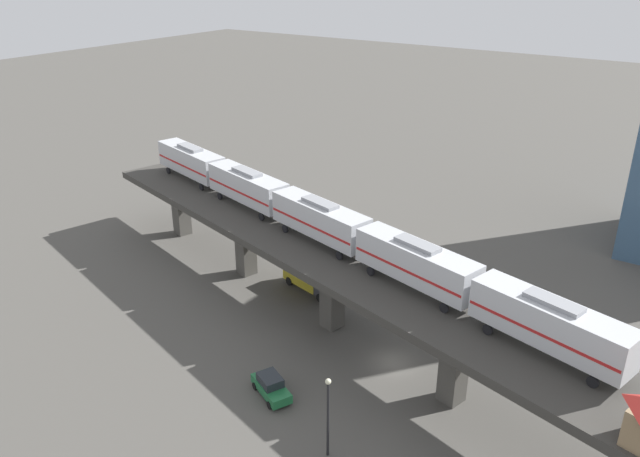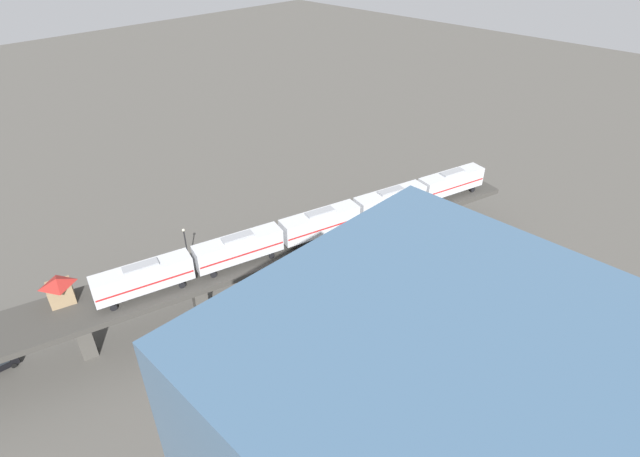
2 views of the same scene
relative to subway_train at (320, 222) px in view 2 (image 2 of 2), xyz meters
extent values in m
plane|color=#4C4944|center=(4.47, 11.19, -10.18)|extent=(400.00, 400.00, 0.00)
cube|color=#393733|center=(4.47, 11.19, -2.94)|extent=(32.10, 91.01, 0.80)
cube|color=#47443F|center=(-5.57, -25.98, -6.76)|extent=(2.21, 2.21, 6.85)
cube|color=#47443F|center=(-1.66, -11.50, -6.76)|extent=(2.21, 2.21, 6.85)
cube|color=#47443F|center=(2.26, 2.98, -6.76)|extent=(2.21, 2.21, 6.85)
cube|color=#47443F|center=(6.17, 17.46, -6.76)|extent=(2.21, 2.21, 6.85)
cube|color=#47443F|center=(10.08, 31.94, -6.76)|extent=(2.21, 2.21, 6.85)
cube|color=silver|center=(-6.57, -24.33, 0.00)|extent=(5.83, 12.31, 3.10)
cube|color=#B21E1E|center=(-6.57, -24.33, -0.30)|extent=(5.81, 12.09, 0.24)
cube|color=gray|center=(-6.57, -24.33, 1.73)|extent=(2.45, 4.42, 0.36)
cylinder|color=black|center=(-8.81, -28.07, -2.12)|extent=(0.43, 0.87, 0.84)
cylinder|color=black|center=(-6.52, -28.69, -2.12)|extent=(0.43, 0.87, 0.84)
cylinder|color=black|center=(-6.62, -19.96, -2.12)|extent=(0.43, 0.87, 0.84)
cylinder|color=black|center=(-4.33, -20.58, -2.12)|extent=(0.43, 0.87, 0.84)
cube|color=silver|center=(-3.29, -12.16, 0.00)|extent=(5.83, 12.31, 3.10)
cube|color=#B21E1E|center=(-3.29, -12.16, -0.30)|extent=(5.81, 12.09, 0.24)
cube|color=gray|center=(-3.29, -12.16, 1.73)|extent=(2.45, 4.42, 0.36)
cylinder|color=black|center=(-5.53, -15.91, -2.12)|extent=(0.43, 0.87, 0.84)
cylinder|color=black|center=(-3.23, -16.53, -2.12)|extent=(0.43, 0.87, 0.84)
cylinder|color=black|center=(-3.34, -7.80, -2.12)|extent=(0.43, 0.87, 0.84)
cylinder|color=black|center=(-1.04, -8.42, -2.12)|extent=(0.43, 0.87, 0.84)
cube|color=silver|center=(0.00, 0.00, 0.00)|extent=(5.83, 12.31, 3.10)
cube|color=#B21E1E|center=(0.00, 0.00, -0.30)|extent=(5.81, 12.09, 0.24)
cube|color=gray|center=(0.00, 0.00, 1.73)|extent=(2.45, 4.42, 0.36)
cylinder|color=black|center=(-2.24, -3.74, -2.12)|extent=(0.43, 0.87, 0.84)
cylinder|color=black|center=(0.05, -4.36, -2.12)|extent=(0.43, 0.87, 0.84)
cylinder|color=black|center=(-0.05, 4.36, -2.12)|extent=(0.43, 0.87, 0.84)
cylinder|color=black|center=(2.24, 3.74, -2.12)|extent=(0.43, 0.87, 0.84)
cube|color=silver|center=(3.29, 12.16, 0.00)|extent=(5.83, 12.31, 3.10)
cube|color=#B21E1E|center=(3.29, 12.16, -0.30)|extent=(5.81, 12.09, 0.24)
cube|color=gray|center=(3.29, 12.16, 1.73)|extent=(2.45, 4.42, 0.36)
cylinder|color=black|center=(1.04, 8.42, -2.12)|extent=(0.43, 0.87, 0.84)
cylinder|color=black|center=(3.34, 7.80, -2.12)|extent=(0.43, 0.87, 0.84)
cylinder|color=black|center=(3.23, 16.53, -2.12)|extent=(0.43, 0.87, 0.84)
cylinder|color=black|center=(5.53, 15.91, -2.12)|extent=(0.43, 0.87, 0.84)
cube|color=silver|center=(6.57, 24.33, 0.00)|extent=(5.83, 12.31, 3.10)
cube|color=#B21E1E|center=(6.57, 24.33, -0.30)|extent=(5.81, 12.09, 0.24)
cube|color=gray|center=(6.57, 24.33, 1.73)|extent=(2.45, 4.42, 0.36)
cylinder|color=black|center=(4.33, 20.58, -2.12)|extent=(0.43, 0.87, 0.84)
cylinder|color=black|center=(6.62, 19.96, -2.12)|extent=(0.43, 0.87, 0.84)
cylinder|color=black|center=(6.52, 28.69, -2.12)|extent=(0.43, 0.87, 0.84)
cylinder|color=black|center=(8.81, 28.07, -2.12)|extent=(0.43, 0.87, 0.84)
cube|color=#8C7251|center=(12.65, 32.26, -1.29)|extent=(3.43, 3.43, 2.50)
pyramid|color=maroon|center=(12.65, 32.26, 0.41)|extent=(3.95, 3.95, 0.90)
cylinder|color=black|center=(14.68, 39.61, -9.85)|extent=(0.27, 0.67, 0.66)
cylinder|color=black|center=(16.38, 39.53, -9.85)|extent=(0.27, 0.67, 0.66)
cube|color=#1E6638|center=(14.23, 4.67, -9.45)|extent=(3.53, 4.75, 0.80)
cube|color=#1E2328|center=(14.16, 4.53, -8.67)|extent=(2.43, 2.69, 0.76)
cylinder|color=black|center=(12.84, 3.75, -9.85)|extent=(0.50, 0.70, 0.66)
cylinder|color=black|center=(14.38, 3.01, -9.85)|extent=(0.50, 0.70, 0.66)
cylinder|color=black|center=(14.08, 6.33, -9.85)|extent=(0.50, 0.70, 0.66)
cylinder|color=black|center=(15.62, 5.59, -9.85)|extent=(0.50, 0.70, 0.66)
cube|color=#333338|center=(-1.90, -0.35, -8.53)|extent=(2.62, 2.47, 2.30)
cube|color=gold|center=(-2.76, -3.84, -8.33)|extent=(3.48, 5.60, 2.70)
cylinder|color=black|center=(-0.93, -0.58, -9.68)|extent=(0.58, 1.05, 1.00)
cylinder|color=black|center=(-2.86, -0.11, -9.68)|extent=(0.58, 1.05, 1.00)
cylinder|color=black|center=(-2.13, -5.60, -9.68)|extent=(0.58, 1.05, 1.00)
cylinder|color=black|center=(-4.14, -5.10, -9.68)|extent=(0.58, 1.05, 1.00)
cylinder|color=black|center=(17.27, 12.41, -6.93)|extent=(0.20, 0.20, 6.50)
sphere|color=beige|center=(17.27, 12.41, -3.46)|extent=(0.44, 0.44, 0.44)
camera|label=1|loc=(47.24, 32.03, 24.15)|focal=35.00mm
camera|label=2|loc=(-42.75, 43.39, 38.27)|focal=28.00mm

